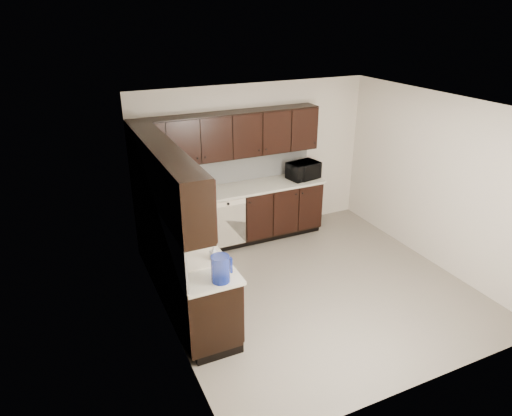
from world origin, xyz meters
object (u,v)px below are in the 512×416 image
(microwave, at_px, (303,170))
(toaster_oven, at_px, (153,195))
(sink, at_px, (194,257))
(storage_bin, at_px, (170,206))
(blue_pitcher, at_px, (220,269))

(microwave, distance_m, toaster_oven, 2.50)
(sink, xyz_separation_m, storage_bin, (0.06, 1.26, 0.15))
(microwave, relative_size, toaster_oven, 1.48)
(sink, xyz_separation_m, toaster_oven, (-0.07, 1.70, 0.17))
(toaster_oven, bearing_deg, sink, -106.94)
(sink, distance_m, toaster_oven, 1.71)
(microwave, relative_size, blue_pitcher, 1.73)
(microwave, relative_size, storage_bin, 1.06)
(storage_bin, distance_m, blue_pitcher, 1.95)
(sink, height_order, microwave, microwave)
(sink, relative_size, microwave, 1.61)
(storage_bin, relative_size, blue_pitcher, 1.64)
(microwave, height_order, blue_pitcher, blue_pitcher)
(sink, relative_size, blue_pitcher, 2.79)
(microwave, xyz_separation_m, blue_pitcher, (-2.36, -2.35, 0.01))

